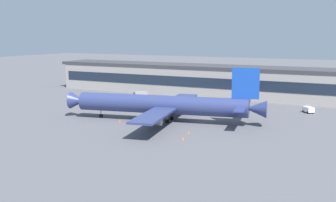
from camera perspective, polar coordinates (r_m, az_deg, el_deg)
ground_plane at (r=116.10m, az=4.44°, el=-2.88°), size 600.00×600.00×0.00m
terminal_building at (r=161.88m, az=11.35°, el=2.38°), size 166.09×16.63×11.42m
airliner at (r=116.86m, az=-0.46°, el=-0.49°), size 54.63×47.19×14.99m
pushback_tractor at (r=164.26m, az=-3.59°, el=0.98°), size 5.14×5.31×1.75m
baggage_tug at (r=136.62m, az=17.87°, el=-1.04°), size 3.86×4.04×1.85m
traffic_cone_0 at (r=97.58m, az=1.96°, el=-4.92°), size 0.60×0.60×0.75m
traffic_cone_1 at (r=103.99m, az=2.66°, el=-4.09°), size 0.50×0.50×0.63m
traffic_cone_2 at (r=117.40m, az=-6.34°, el=-2.61°), size 0.54×0.54×0.67m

